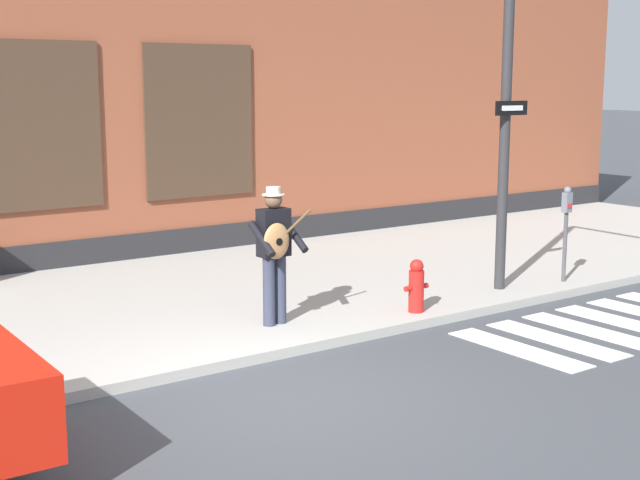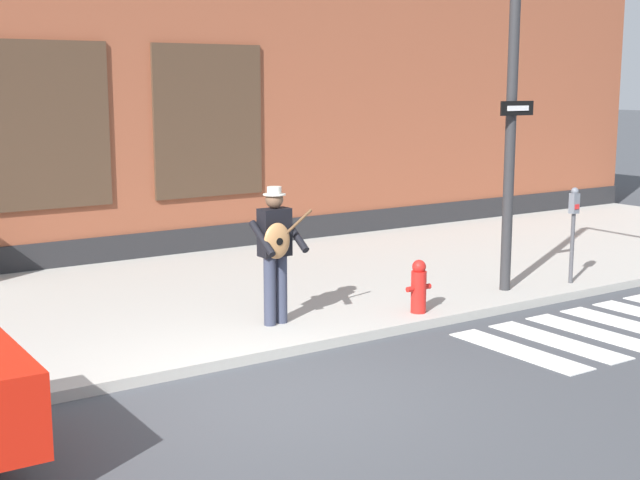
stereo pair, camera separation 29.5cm
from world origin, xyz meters
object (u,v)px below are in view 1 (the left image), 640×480
at_px(traffic_light, 577,47).
at_px(parking_meter, 566,219).
at_px(busker, 275,247).
at_px(fire_hydrant, 416,286).

xyz_separation_m(traffic_light, parking_meter, (1.17, 0.97, -2.45)).
height_order(busker, fire_hydrant, busker).
xyz_separation_m(busker, parking_meter, (4.84, -0.49, -0.03)).
bearing_deg(busker, parking_meter, -5.73).
height_order(traffic_light, fire_hydrant, traffic_light).
xyz_separation_m(busker, fire_hydrant, (1.83, -0.54, -0.63)).
bearing_deg(parking_meter, busker, 174.27).
distance_m(parking_meter, fire_hydrant, 3.07).
bearing_deg(fire_hydrant, busker, 163.42).
relative_size(parking_meter, fire_hydrant, 2.05).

